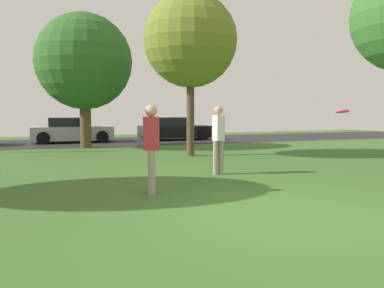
{
  "coord_description": "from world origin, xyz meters",
  "views": [
    {
      "loc": [
        -3.41,
        -5.14,
        1.68
      ],
      "look_at": [
        0.0,
        4.36,
        0.8
      ],
      "focal_mm": 35.5,
      "sensor_mm": 36.0,
      "label": 1
    }
  ],
  "objects_px": {
    "birch_tree_lone": "(84,62)",
    "parked_car_silver": "(72,131)",
    "parked_car_black": "(174,129)",
    "frisbee_disc": "(342,111)",
    "person_thrower": "(151,144)",
    "person_bystander": "(218,136)",
    "oak_tree_right": "(190,41)"
  },
  "relations": [
    {
      "from": "person_thrower",
      "to": "person_bystander",
      "type": "bearing_deg",
      "value": 53.79
    },
    {
      "from": "person_bystander",
      "to": "frisbee_disc",
      "type": "relative_size",
      "value": 5.41
    },
    {
      "from": "birch_tree_lone",
      "to": "frisbee_disc",
      "type": "distance_m",
      "value": 12.59
    },
    {
      "from": "person_thrower",
      "to": "parked_car_black",
      "type": "height_order",
      "value": "person_thrower"
    },
    {
      "from": "parked_car_silver",
      "to": "birch_tree_lone",
      "type": "bearing_deg",
      "value": -81.81
    },
    {
      "from": "oak_tree_right",
      "to": "birch_tree_lone",
      "type": "height_order",
      "value": "birch_tree_lone"
    },
    {
      "from": "parked_car_black",
      "to": "frisbee_disc",
      "type": "bearing_deg",
      "value": -93.53
    },
    {
      "from": "parked_car_silver",
      "to": "parked_car_black",
      "type": "relative_size",
      "value": 1.01
    },
    {
      "from": "birch_tree_lone",
      "to": "parked_car_black",
      "type": "xyz_separation_m",
      "value": [
        5.25,
        3.28,
        -3.28
      ]
    },
    {
      "from": "birch_tree_lone",
      "to": "oak_tree_right",
      "type": "bearing_deg",
      "value": -52.81
    },
    {
      "from": "parked_car_black",
      "to": "person_bystander",
      "type": "bearing_deg",
      "value": -101.6
    },
    {
      "from": "frisbee_disc",
      "to": "parked_car_black",
      "type": "bearing_deg",
      "value": 86.47
    },
    {
      "from": "frisbee_disc",
      "to": "person_thrower",
      "type": "bearing_deg",
      "value": 164.54
    },
    {
      "from": "frisbee_disc",
      "to": "parked_car_silver",
      "type": "xyz_separation_m",
      "value": [
        -4.82,
        14.96,
        -1.05
      ]
    },
    {
      "from": "birch_tree_lone",
      "to": "frisbee_disc",
      "type": "relative_size",
      "value": 18.04
    },
    {
      "from": "person_bystander",
      "to": "parked_car_silver",
      "type": "bearing_deg",
      "value": 11.97
    },
    {
      "from": "person_bystander",
      "to": "frisbee_disc",
      "type": "distance_m",
      "value": 3.3
    },
    {
      "from": "oak_tree_right",
      "to": "parked_car_black",
      "type": "relative_size",
      "value": 1.45
    },
    {
      "from": "person_thrower",
      "to": "parked_car_black",
      "type": "relative_size",
      "value": 0.44
    },
    {
      "from": "person_bystander",
      "to": "parked_car_black",
      "type": "relative_size",
      "value": 0.44
    },
    {
      "from": "oak_tree_right",
      "to": "person_bystander",
      "type": "distance_m",
      "value": 5.34
    },
    {
      "from": "oak_tree_right",
      "to": "parked_car_silver",
      "type": "relative_size",
      "value": 1.44
    },
    {
      "from": "parked_car_silver",
      "to": "oak_tree_right",
      "type": "bearing_deg",
      "value": -63.49
    },
    {
      "from": "oak_tree_right",
      "to": "frisbee_disc",
      "type": "height_order",
      "value": "oak_tree_right"
    },
    {
      "from": "oak_tree_right",
      "to": "person_thrower",
      "type": "height_order",
      "value": "oak_tree_right"
    },
    {
      "from": "birch_tree_lone",
      "to": "parked_car_silver",
      "type": "xyz_separation_m",
      "value": [
        -0.48,
        3.35,
        -3.27
      ]
    },
    {
      "from": "birch_tree_lone",
      "to": "person_bystander",
      "type": "distance_m",
      "value": 9.64
    },
    {
      "from": "frisbee_disc",
      "to": "person_bystander",
      "type": "bearing_deg",
      "value": 118.76
    },
    {
      "from": "birch_tree_lone",
      "to": "person_bystander",
      "type": "height_order",
      "value": "birch_tree_lone"
    },
    {
      "from": "parked_car_silver",
      "to": "parked_car_black",
      "type": "height_order",
      "value": "parked_car_silver"
    },
    {
      "from": "oak_tree_right",
      "to": "frisbee_disc",
      "type": "distance_m",
      "value": 7.54
    },
    {
      "from": "oak_tree_right",
      "to": "birch_tree_lone",
      "type": "distance_m",
      "value": 5.76
    }
  ]
}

